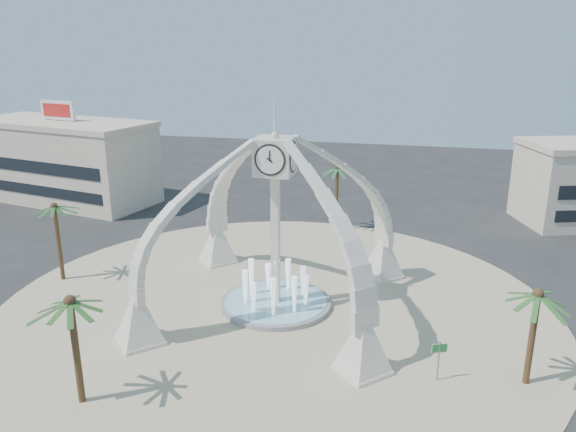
% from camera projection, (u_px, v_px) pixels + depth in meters
% --- Properties ---
extents(ground, '(140.00, 140.00, 0.00)m').
position_uv_depth(ground, '(276.00, 306.00, 40.79)').
color(ground, '#282828').
rests_on(ground, ground).
extents(plaza, '(40.00, 40.00, 0.06)m').
position_uv_depth(plaza, '(276.00, 306.00, 40.78)').
color(plaza, tan).
rests_on(plaza, ground).
extents(clock_tower, '(17.94, 17.94, 16.30)m').
position_uv_depth(clock_tower, '(275.00, 221.00, 38.87)').
color(clock_tower, silver).
rests_on(clock_tower, ground).
extents(fountain, '(8.00, 8.00, 3.62)m').
position_uv_depth(fountain, '(276.00, 302.00, 40.71)').
color(fountain, gray).
rests_on(fountain, ground).
extents(building_nw, '(23.75, 13.73, 11.90)m').
position_uv_depth(building_nw, '(64.00, 161.00, 66.97)').
color(building_nw, beige).
rests_on(building_nw, ground).
extents(palm_east, '(5.12, 5.12, 6.23)m').
position_uv_depth(palm_east, '(538.00, 295.00, 29.94)').
color(palm_east, brown).
rests_on(palm_east, ground).
extents(palm_west, '(4.26, 4.26, 6.85)m').
position_uv_depth(palm_west, '(54.00, 208.00, 43.54)').
color(palm_west, brown).
rests_on(palm_west, ground).
extents(palm_north, '(4.85, 4.85, 7.32)m').
position_uv_depth(palm_north, '(337.00, 169.00, 55.18)').
color(palm_north, brown).
rests_on(palm_north, ground).
extents(palm_south, '(5.23, 5.23, 6.64)m').
position_uv_depth(palm_south, '(70.00, 303.00, 28.20)').
color(palm_south, brown).
rests_on(palm_south, ground).
extents(street_sign, '(0.86, 0.34, 2.49)m').
position_uv_depth(street_sign, '(439.00, 353.00, 31.25)').
color(street_sign, slate).
rests_on(street_sign, ground).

